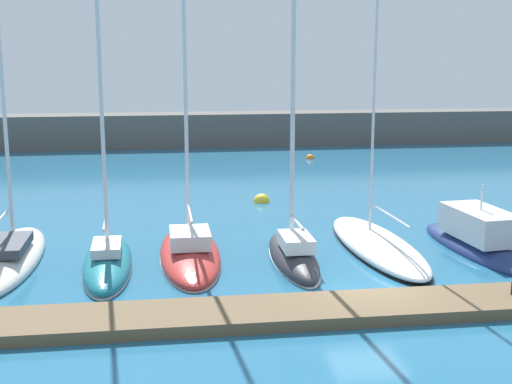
% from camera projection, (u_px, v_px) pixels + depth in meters
% --- Properties ---
extents(ground_plane, '(120.00, 120.00, 0.00)m').
position_uv_depth(ground_plane, '(369.00, 295.00, 23.17)').
color(ground_plane, '#236084').
extents(dock_pier, '(29.49, 2.37, 0.37)m').
position_uv_depth(dock_pier, '(384.00, 307.00, 21.57)').
color(dock_pier, brown).
rests_on(dock_pier, ground_plane).
extents(breakwater_seawall, '(108.00, 3.36, 2.83)m').
position_uv_depth(breakwater_seawall, '(238.00, 129.00, 60.23)').
color(breakwater_seawall, '#5B5651').
rests_on(breakwater_seawall, ground_plane).
extents(sailboat_ivory_nearest, '(2.44, 9.20, 20.27)m').
position_uv_depth(sailboat_ivory_nearest, '(7.00, 254.00, 26.60)').
color(sailboat_ivory_nearest, silver).
rests_on(sailboat_ivory_nearest, ground_plane).
extents(sailboat_teal_second, '(1.95, 7.19, 13.34)m').
position_uv_depth(sailboat_teal_second, '(108.00, 259.00, 25.95)').
color(sailboat_teal_second, '#19707F').
rests_on(sailboat_teal_second, ground_plane).
extents(sailboat_red_third, '(2.37, 8.36, 17.23)m').
position_uv_depth(sailboat_red_third, '(190.00, 250.00, 27.24)').
color(sailboat_red_third, '#B72D28').
rests_on(sailboat_red_third, ground_plane).
extents(sailboat_charcoal_fourth, '(1.61, 6.41, 12.31)m').
position_uv_depth(sailboat_charcoal_fourth, '(293.00, 252.00, 26.67)').
color(sailboat_charcoal_fourth, '#2D2D33').
rests_on(sailboat_charcoal_fourth, ground_plane).
extents(sailboat_white_fifth, '(2.83, 9.51, 14.54)m').
position_uv_depth(sailboat_white_fifth, '(377.00, 244.00, 28.34)').
color(sailboat_white_fifth, white).
rests_on(sailboat_white_fifth, ground_plane).
extents(motorboat_navy_sixth, '(2.85, 8.28, 3.17)m').
position_uv_depth(motorboat_navy_sixth, '(478.00, 240.00, 28.26)').
color(motorboat_navy_sixth, navy).
rests_on(motorboat_navy_sixth, ground_plane).
extents(mooring_buoy_yellow, '(0.90, 0.90, 0.90)m').
position_uv_depth(mooring_buoy_yellow, '(262.00, 202.00, 37.58)').
color(mooring_buoy_yellow, yellow).
rests_on(mooring_buoy_yellow, ground_plane).
extents(mooring_buoy_orange, '(0.66, 0.66, 0.66)m').
position_uv_depth(mooring_buoy_orange, '(310.00, 159.00, 52.80)').
color(mooring_buoy_orange, orange).
rests_on(mooring_buoy_orange, ground_plane).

